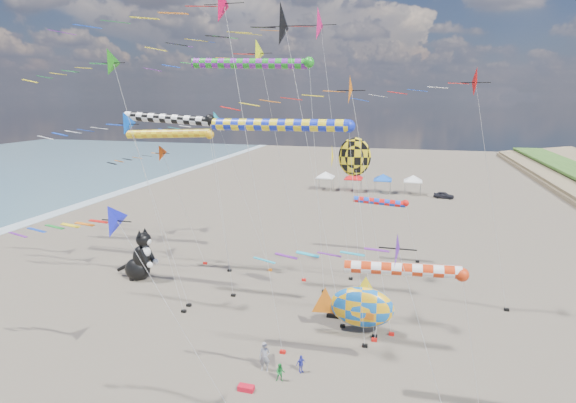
# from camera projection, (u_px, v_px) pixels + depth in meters

# --- Properties ---
(delta_kite_0) EXTENTS (14.01, 3.08, 22.23)m
(delta_kite_0) POSITION_uv_depth(u_px,v_px,m) (281.00, 26.00, 28.60)
(delta_kite_0) COLOR black
(delta_kite_0) RESTS_ON ground
(delta_kite_1) EXTENTS (11.97, 2.21, 18.24)m
(delta_kite_1) POSITION_uv_depth(u_px,v_px,m) (458.00, 86.00, 31.99)
(delta_kite_1) COLOR #CD0300
(delta_kite_1) RESTS_ON ground
(delta_kite_2) EXTENTS (11.53, 2.02, 17.58)m
(delta_kite_2) POSITION_uv_depth(u_px,v_px,m) (332.00, 95.00, 28.50)
(delta_kite_2) COLOR orange
(delta_kite_2) RESTS_ON ground
(delta_kite_3) EXTENTS (10.46, 1.84, 14.98)m
(delta_kite_3) POSITION_uv_depth(u_px,v_px,m) (216.00, 124.00, 40.72)
(delta_kite_3) COLOR #17A0C6
(delta_kite_3) RESTS_ON ground
(delta_kite_4) EXTENTS (16.18, 2.87, 23.28)m
(delta_kite_4) POSITION_uv_depth(u_px,v_px,m) (305.00, 28.00, 36.71)
(delta_kite_4) COLOR #CF165E
(delta_kite_4) RESTS_ON ground
(delta_kite_5) EXTENTS (9.46, 1.79, 10.63)m
(delta_kite_5) POSITION_uv_depth(u_px,v_px,m) (372.00, 260.00, 18.99)
(delta_kite_5) COLOR #5517A9
(delta_kite_5) RESTS_ON ground
(delta_kite_6) EXTENTS (10.59, 1.84, 11.11)m
(delta_kite_6) POSITION_uv_depth(u_px,v_px,m) (125.00, 223.00, 22.85)
(delta_kite_6) COLOR #1920E1
(delta_kite_6) RESTS_ON ground
(delta_kite_7) EXTENTS (14.07, 2.35, 20.89)m
(delta_kite_7) POSITION_uv_depth(u_px,v_px,m) (244.00, 56.00, 37.14)
(delta_kite_7) COLOR #E4FF12
(delta_kite_7) RESTS_ON ground
(delta_kite_8) EXTENTS (11.30, 2.04, 19.52)m
(delta_kite_8) POSITION_uv_depth(u_px,v_px,m) (108.00, 67.00, 31.43)
(delta_kite_8) COLOR #1F8216
(delta_kite_8) RESTS_ON ground
(delta_kite_9) EXTENTS (13.15, 2.57, 22.44)m
(delta_kite_9) POSITION_uv_depth(u_px,v_px,m) (220.00, 9.00, 25.02)
(delta_kite_9) COLOR #DD073D
(delta_kite_9) RESTS_ON ground
(delta_kite_10) EXTENTS (9.29, 1.72, 11.79)m
(delta_kite_10) POSITION_uv_depth(u_px,v_px,m) (157.00, 156.00, 43.03)
(delta_kite_10) COLOR #E84B0C
(delta_kite_10) RESTS_ON ground
(delta_kite_11) EXTENTS (12.00, 1.86, 15.16)m
(delta_kite_11) POSITION_uv_depth(u_px,v_px,m) (111.00, 128.00, 33.60)
(delta_kite_11) COLOR blue
(delta_kite_11) RESTS_ON ground
(windsock_0) EXTENTS (9.74, 0.81, 13.24)m
(windsock_0) POSITION_uv_depth(u_px,v_px,m) (173.00, 134.00, 40.78)
(windsock_0) COLOR gold
(windsock_0) RESTS_ON ground
(windsock_1) EXTENTS (7.48, 0.69, 7.85)m
(windsock_1) POSITION_uv_depth(u_px,v_px,m) (409.00, 271.00, 22.84)
(windsock_1) COLOR red
(windsock_1) RESTS_ON ground
(windsock_2) EXTENTS (10.38, 0.78, 14.78)m
(windsock_2) POSITION_uv_depth(u_px,v_px,m) (285.00, 126.00, 27.68)
(windsock_2) COLOR #1328C6
(windsock_2) RESTS_ON ground
(windsock_3) EXTENTS (11.13, 0.82, 19.06)m
(windsock_3) POSITION_uv_depth(u_px,v_px,m) (255.00, 64.00, 35.09)
(windsock_3) COLOR #1B961E
(windsock_3) RESTS_ON ground
(windsock_4) EXTENTS (6.70, 0.68, 6.34)m
(windsock_4) POSITION_uv_depth(u_px,v_px,m) (383.00, 202.00, 44.27)
(windsock_4) COLOR red
(windsock_4) RESTS_ON ground
(windsock_5) EXTENTS (8.93, 0.76, 14.82)m
(windsock_5) POSITION_uv_depth(u_px,v_px,m) (172.00, 120.00, 35.03)
(windsock_5) COLOR black
(windsock_5) RESTS_ON ground
(angelfish_kite) EXTENTS (3.74, 3.02, 13.45)m
(angelfish_kite) POSITION_uv_depth(u_px,v_px,m) (352.00, 158.00, 30.42)
(angelfish_kite) COLOR yellow
(angelfish_kite) RESTS_ON ground
(cat_inflatable) EXTENTS (3.65, 2.02, 4.77)m
(cat_inflatable) POSITION_uv_depth(u_px,v_px,m) (139.00, 254.00, 40.22)
(cat_inflatable) COLOR black
(cat_inflatable) RESTS_ON ground
(fish_inflatable) EXTENTS (5.91, 2.23, 4.18)m
(fish_inflatable) POSITION_uv_depth(u_px,v_px,m) (361.00, 307.00, 31.06)
(fish_inflatable) COLOR blue
(fish_inflatable) RESTS_ON ground
(person_adult) EXTENTS (0.73, 0.54, 1.82)m
(person_adult) POSITION_uv_depth(u_px,v_px,m) (265.00, 357.00, 26.86)
(person_adult) COLOR gray
(person_adult) RESTS_ON ground
(child_green) EXTENTS (0.61, 0.52, 1.11)m
(child_green) POSITION_uv_depth(u_px,v_px,m) (280.00, 372.00, 25.92)
(child_green) COLOR #1F8938
(child_green) RESTS_ON ground
(child_blue) EXTENTS (0.64, 0.66, 1.11)m
(child_blue) POSITION_uv_depth(u_px,v_px,m) (301.00, 364.00, 26.76)
(child_blue) COLOR #3037BA
(child_blue) RESTS_ON ground
(kite_bag_0) EXTENTS (0.90, 0.44, 0.30)m
(kite_bag_0) POSITION_uv_depth(u_px,v_px,m) (246.00, 388.00, 25.17)
(kite_bag_0) COLOR red
(kite_bag_0) RESTS_ON ground
(kite_bag_1) EXTENTS (0.90, 0.44, 0.30)m
(kite_bag_1) POSITION_uv_depth(u_px,v_px,m) (333.00, 315.00, 33.60)
(kite_bag_1) COLOR black
(kite_bag_1) RESTS_ON ground
(kite_bag_3) EXTENTS (0.90, 0.44, 0.30)m
(kite_bag_3) POSITION_uv_depth(u_px,v_px,m) (374.00, 322.00, 32.60)
(kite_bag_3) COLOR blue
(kite_bag_3) RESTS_ON ground
(tent_row) EXTENTS (19.20, 4.20, 3.80)m
(tent_row) POSITION_uv_depth(u_px,v_px,m) (368.00, 174.00, 77.37)
(tent_row) COLOR white
(tent_row) RESTS_ON ground
(parked_car) EXTENTS (3.39, 1.89, 1.09)m
(parked_car) POSITION_uv_depth(u_px,v_px,m) (444.00, 195.00, 73.01)
(parked_car) COLOR #26262D
(parked_car) RESTS_ON ground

